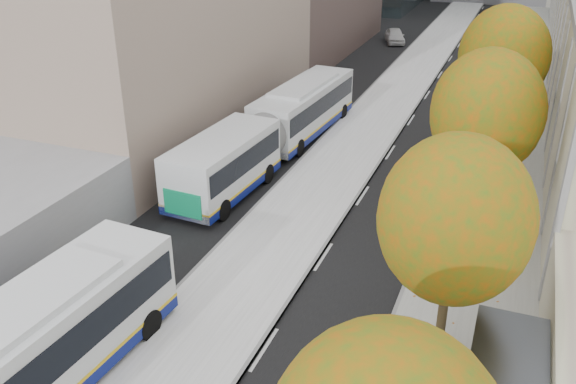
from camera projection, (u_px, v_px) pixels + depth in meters
The scene contains 8 objects.
bus_platform at pixel (374, 120), 39.46m from camera, with size 4.25×150.00×0.15m, color #AFAFAF.
sidewalk at pixel (503, 136), 36.84m from camera, with size 4.75×150.00×0.08m, color gray.
bus_shelter at pixel (515, 378), 15.25m from camera, with size 1.90×4.40×2.53m.
tree_c at pixel (455, 220), 16.31m from camera, with size 4.20×4.20×7.28m.
tree_d at pixel (487, 113), 23.76m from camera, with size 4.40×4.40×7.60m.
tree_e at pixel (504, 57), 31.20m from camera, with size 4.60×4.60×7.92m.
bus_far at pixel (275, 129), 33.33m from camera, with size 3.73×18.08×2.99m.
distant_car at pixel (395, 36), 60.24m from camera, with size 1.67×4.16×1.42m, color #BEBEBE.
Camera 1 is at (4.68, -2.00, 13.04)m, focal length 38.00 mm.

